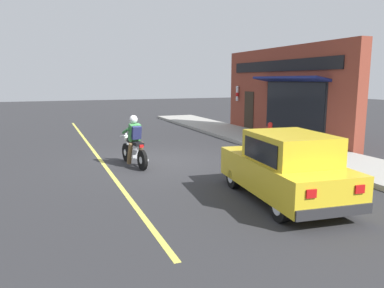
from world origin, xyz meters
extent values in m
plane|color=#2B2B2D|center=(0.00, 0.00, 0.00)|extent=(80.00, 80.00, 0.00)
cube|color=#9E9B93|center=(5.44, 3.00, 0.07)|extent=(2.60, 22.00, 0.14)
cube|color=#D1C64C|center=(-1.80, 3.00, 0.00)|extent=(0.12, 19.80, 0.01)
cube|color=brown|center=(6.99, 2.98, 2.10)|extent=(0.50, 9.47, 4.20)
cube|color=black|center=(6.72, 1.79, 1.55)|extent=(0.04, 3.98, 2.10)
cube|color=black|center=(6.73, 1.79, 1.55)|extent=(0.02, 4.17, 2.20)
cube|color=#2D2319|center=(6.72, 5.58, 1.05)|extent=(0.04, 0.90, 2.10)
cube|color=navy|center=(6.39, 1.79, 2.75)|extent=(0.81, 4.54, 0.24)
cube|color=black|center=(6.71, 2.98, 3.35)|extent=(0.06, 8.05, 0.50)
cylinder|color=white|center=(6.64, 6.76, 1.90)|extent=(0.14, 0.14, 0.70)
cylinder|color=red|center=(6.64, 6.76, 1.90)|extent=(0.15, 0.15, 0.20)
sphere|color=silver|center=(6.64, 6.76, 2.30)|extent=(0.16, 0.16, 0.16)
cylinder|color=black|center=(-1.01, 0.42, 0.31)|extent=(0.18, 0.63, 0.62)
cylinder|color=silver|center=(-1.01, 0.42, 0.31)|extent=(0.15, 0.23, 0.22)
cylinder|color=black|center=(-0.82, -0.97, 0.31)|extent=(0.18, 0.63, 0.62)
cylinder|color=silver|center=(-0.82, -0.97, 0.31)|extent=(0.15, 0.23, 0.22)
cube|color=silver|center=(-0.90, -0.32, 0.39)|extent=(0.33, 0.43, 0.24)
ellipsoid|color=black|center=(-0.94, -0.08, 0.80)|extent=(0.37, 0.56, 0.24)
cube|color=black|center=(-0.87, -0.55, 0.76)|extent=(0.33, 0.59, 0.10)
cylinder|color=silver|center=(-0.99, 0.32, 0.62)|extent=(0.11, 0.33, 0.68)
cylinder|color=silver|center=(-0.98, 0.20, 0.91)|extent=(0.56, 0.11, 0.04)
sphere|color=silver|center=(-1.00, 0.37, 0.79)|extent=(0.16, 0.16, 0.16)
cylinder|color=silver|center=(-0.69, -0.70, 0.29)|extent=(0.15, 0.56, 0.08)
cube|color=red|center=(-0.82, -0.92, 0.73)|extent=(0.13, 0.08, 0.08)
cylinder|color=brown|center=(-1.07, -0.42, 0.43)|extent=(0.19, 0.37, 0.71)
cylinder|color=brown|center=(-0.72, -0.37, 0.43)|extent=(0.19, 0.37, 0.71)
cube|color=#387F42|center=(-0.90, -0.37, 1.08)|extent=(0.38, 0.37, 0.57)
cylinder|color=#387F42|center=(-1.13, -0.16, 1.12)|extent=(0.16, 0.53, 0.26)
cylinder|color=#387F42|center=(-0.73, -0.11, 1.12)|extent=(0.16, 0.53, 0.26)
sphere|color=silver|center=(-0.91, -0.31, 1.49)|extent=(0.26, 0.26, 0.26)
cube|color=navy|center=(-0.88, -0.53, 1.10)|extent=(0.31, 0.28, 0.42)
cylinder|color=black|center=(0.86, -3.67, 0.30)|extent=(0.24, 0.62, 0.60)
cylinder|color=silver|center=(0.86, -3.67, 0.30)|extent=(0.23, 0.35, 0.33)
cylinder|color=black|center=(2.29, -3.82, 0.30)|extent=(0.24, 0.62, 0.60)
cylinder|color=silver|center=(2.29, -3.82, 0.30)|extent=(0.23, 0.35, 0.33)
cylinder|color=black|center=(0.61, -6.06, 0.30)|extent=(0.24, 0.62, 0.60)
cylinder|color=silver|center=(0.61, -6.06, 0.30)|extent=(0.23, 0.35, 0.33)
cylinder|color=black|center=(2.05, -6.21, 0.30)|extent=(0.24, 0.62, 0.60)
cylinder|color=silver|center=(2.05, -6.21, 0.30)|extent=(0.23, 0.35, 0.33)
cube|color=gold|center=(1.45, -4.94, 0.60)|extent=(2.01, 3.85, 0.70)
cube|color=gold|center=(1.43, -5.19, 1.24)|extent=(1.63, 2.04, 0.66)
cube|color=black|center=(1.52, -4.32, 1.19)|extent=(1.35, 0.48, 0.51)
cube|color=black|center=(0.71, -5.12, 1.22)|extent=(0.19, 1.52, 0.46)
cube|color=black|center=(2.15, -5.26, 1.22)|extent=(0.19, 1.52, 0.46)
cube|color=silver|center=(1.14, -3.04, 0.72)|extent=(0.24, 0.06, 0.14)
cube|color=red|center=(0.76, -6.74, 0.74)|extent=(0.20, 0.06, 0.16)
cube|color=silver|center=(2.15, -3.14, 0.72)|extent=(0.24, 0.06, 0.14)
cube|color=red|center=(1.77, -6.84, 0.74)|extent=(0.20, 0.06, 0.16)
cube|color=#28282B|center=(1.64, -3.12, 0.35)|extent=(1.61, 0.28, 0.20)
cube|color=#28282B|center=(1.27, -6.76, 0.35)|extent=(1.61, 0.28, 0.20)
cylinder|color=red|center=(5.01, 0.98, 0.22)|extent=(0.24, 0.24, 0.16)
cylinder|color=red|center=(5.01, 0.98, 0.59)|extent=(0.18, 0.18, 0.58)
sphere|color=red|center=(5.01, 0.98, 0.92)|extent=(0.20, 0.20, 0.20)
cylinder|color=red|center=(4.88, 0.98, 0.64)|extent=(0.10, 0.08, 0.08)
cylinder|color=red|center=(5.14, 0.98, 0.64)|extent=(0.10, 0.08, 0.08)
camera|label=1|loc=(-3.55, -11.83, 2.72)|focal=35.00mm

